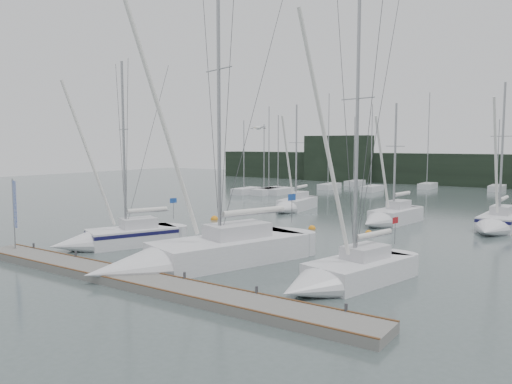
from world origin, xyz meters
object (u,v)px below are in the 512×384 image
(sailboat_near_left, at_px, (109,239))
(sailboat_mid_d, at_px, (496,224))
(dock_banner, at_px, (15,208))
(sailboat_near_center, at_px, (185,258))
(sailboat_near_right, at_px, (337,277))
(buoy_a, at_px, (247,231))
(sailboat_mid_b, at_px, (292,206))
(buoy_c, at_px, (214,220))
(buoy_d, at_px, (312,229))
(sailboat_mid_c, at_px, (387,218))
(buoy_b, at_px, (369,233))

(sailboat_near_left, relative_size, sailboat_mid_d, 1.06)
(dock_banner, bearing_deg, sailboat_near_center, 28.98)
(dock_banner, bearing_deg, sailboat_near_left, 72.74)
(sailboat_near_right, height_order, dock_banner, sailboat_near_right)
(sailboat_near_center, xyz_separation_m, buoy_a, (-3.82, 11.09, -0.62))
(sailboat_mid_b, relative_size, buoy_c, 16.22)
(sailboat_near_center, xyz_separation_m, buoy_c, (-9.60, 14.32, -0.62))
(sailboat_near_center, relative_size, sailboat_near_right, 1.23)
(sailboat_near_right, relative_size, buoy_d, 25.21)
(sailboat_near_right, distance_m, sailboat_mid_c, 19.22)
(buoy_a, height_order, dock_banner, dock_banner)
(sailboat_mid_c, relative_size, sailboat_mid_d, 0.89)
(sailboat_mid_b, xyz_separation_m, sailboat_mid_c, (10.69, -2.92, 0.03))
(sailboat_mid_d, bearing_deg, sailboat_near_center, -115.49)
(buoy_b, xyz_separation_m, buoy_c, (-13.65, -1.10, 0.00))
(buoy_b, height_order, buoy_d, buoy_d)
(sailboat_mid_d, height_order, buoy_b, sailboat_mid_d)
(sailboat_mid_b, xyz_separation_m, buoy_a, (3.04, -11.88, -0.52))
(dock_banner, bearing_deg, sailboat_near_right, 25.51)
(sailboat_near_center, xyz_separation_m, sailboat_mid_c, (3.83, 20.05, -0.07))
(buoy_b, relative_size, dock_banner, 0.12)
(sailboat_mid_b, relative_size, buoy_a, 20.24)
(sailboat_mid_d, bearing_deg, sailboat_mid_b, 178.42)
(sailboat_mid_c, relative_size, buoy_c, 15.42)
(sailboat_mid_b, bearing_deg, sailboat_mid_c, -21.16)
(sailboat_mid_c, relative_size, buoy_a, 19.24)
(sailboat_near_center, distance_m, sailboat_mid_d, 24.43)
(buoy_a, bearing_deg, sailboat_near_left, -112.40)
(buoy_c, relative_size, dock_banner, 0.17)
(buoy_b, distance_m, buoy_c, 13.70)
(sailboat_near_right, distance_m, buoy_b, 14.68)
(sailboat_mid_c, height_order, dock_banner, sailboat_mid_c)
(sailboat_near_left, height_order, buoy_b, sailboat_near_left)
(sailboat_mid_b, bearing_deg, sailboat_near_left, -98.41)
(dock_banner, bearing_deg, buoy_b, 63.95)
(sailboat_mid_d, height_order, buoy_d, sailboat_mid_d)
(sailboat_mid_c, bearing_deg, sailboat_near_right, -68.45)
(buoy_b, bearing_deg, buoy_d, -172.28)
(sailboat_mid_b, bearing_deg, sailboat_near_center, -79.27)
(buoy_b, bearing_deg, sailboat_near_center, -104.74)
(sailboat_mid_b, xyz_separation_m, dock_banner, (-3.52, -26.20, 2.33))
(dock_banner, bearing_deg, sailboat_mid_b, 94.03)
(buoy_a, bearing_deg, sailboat_mid_d, 33.78)
(buoy_c, height_order, dock_banner, dock_banner)
(sailboat_mid_d, xyz_separation_m, buoy_a, (-15.50, -10.37, -0.57))
(sailboat_near_right, xyz_separation_m, buoy_a, (-11.88, 9.78, -0.52))
(sailboat_mid_d, bearing_deg, sailboat_mid_c, -166.76)
(sailboat_mid_d, bearing_deg, buoy_a, -143.14)
(buoy_a, xyz_separation_m, buoy_d, (3.50, 3.74, 0.00))
(sailboat_near_right, height_order, buoy_d, sailboat_near_right)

